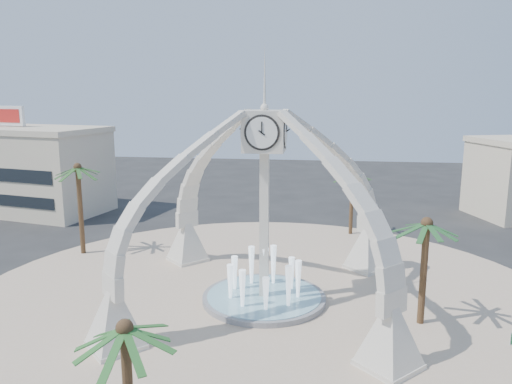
# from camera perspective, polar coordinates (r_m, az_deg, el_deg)

# --- Properties ---
(ground) EXTENTS (140.00, 140.00, 0.00)m
(ground) POSITION_cam_1_polar(r_m,az_deg,el_deg) (33.25, 0.92, -12.37)
(ground) COLOR #282828
(ground) RESTS_ON ground
(plaza) EXTENTS (40.00, 40.00, 0.06)m
(plaza) POSITION_cam_1_polar(r_m,az_deg,el_deg) (33.24, 0.92, -12.32)
(plaza) COLOR #C7AD94
(plaza) RESTS_ON ground
(clock_tower) EXTENTS (17.94, 17.94, 16.30)m
(clock_tower) POSITION_cam_1_polar(r_m,az_deg,el_deg) (31.22, 0.95, -1.39)
(clock_tower) COLOR beige
(clock_tower) RESTS_ON ground
(fountain) EXTENTS (8.00, 8.00, 3.62)m
(fountain) POSITION_cam_1_polar(r_m,az_deg,el_deg) (33.14, 0.92, -11.91)
(fountain) COLOR gray
(fountain) RESTS_ON ground
(building_nw) EXTENTS (23.75, 13.73, 11.90)m
(building_nw) POSITION_cam_1_polar(r_m,az_deg,el_deg) (63.83, -26.18, 2.46)
(building_nw) COLOR beige
(building_nw) RESTS_ON ground
(palm_east) EXTENTS (4.46, 4.46, 6.91)m
(palm_east) POSITION_cam_1_polar(r_m,az_deg,el_deg) (29.82, 18.94, -3.55)
(palm_east) COLOR brown
(palm_east) RESTS_ON ground
(palm_west) EXTENTS (5.12, 5.12, 8.17)m
(palm_west) POSITION_cam_1_polar(r_m,az_deg,el_deg) (43.25, -19.72, 2.53)
(palm_west) COLOR brown
(palm_west) RESTS_ON ground
(palm_north) EXTENTS (4.25, 4.25, 6.65)m
(palm_north) POSITION_cam_1_polar(r_m,az_deg,el_deg) (47.62, 10.98, 2.03)
(palm_north) COLOR brown
(palm_north) RESTS_ON ground
(palm_south) EXTENTS (4.52, 4.52, 6.37)m
(palm_south) POSITION_cam_1_polar(r_m,az_deg,el_deg) (17.76, -14.78, -15.06)
(palm_south) COLOR brown
(palm_south) RESTS_ON ground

